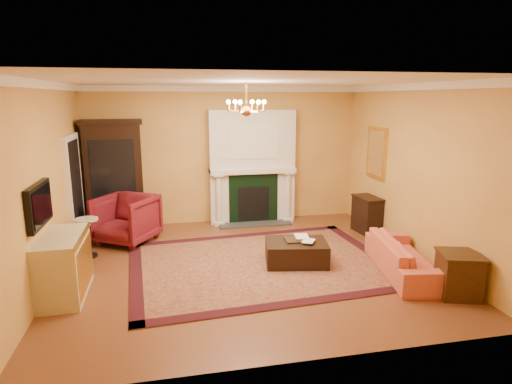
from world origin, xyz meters
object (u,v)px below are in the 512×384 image
object	(u,v)px
pedestal_table	(88,235)
leather_ottoman	(296,252)
china_cabinet	(115,179)
end_table	(459,276)
wingback_armchair	(126,217)
coral_sofa	(405,251)
console_table	(367,215)
commode	(64,266)

from	to	relation	value
pedestal_table	leather_ottoman	distance (m)	3.65
china_cabinet	end_table	distance (m)	6.61
wingback_armchair	leather_ottoman	size ratio (longest dim) A/B	1.00
pedestal_table	coral_sofa	xyz separation A→B (m)	(5.07, -1.78, -0.04)
wingback_armchair	console_table	world-z (taller)	wingback_armchair
end_table	console_table	world-z (taller)	console_table
end_table	pedestal_table	bearing A→B (deg)	153.68
wingback_armchair	coral_sofa	xyz separation A→B (m)	(4.47, -2.47, -0.14)
wingback_armchair	console_table	bearing A→B (deg)	28.27
commode	leather_ottoman	bearing A→B (deg)	6.84
wingback_armchair	commode	distance (m)	2.30
leather_ottoman	wingback_armchair	bearing A→B (deg)	159.29
pedestal_table	china_cabinet	bearing A→B (deg)	77.40
pedestal_table	console_table	distance (m)	5.45
leather_ottoman	china_cabinet	bearing A→B (deg)	150.83
coral_sofa	leather_ottoman	xyz separation A→B (m)	(-1.58, 0.73, -0.17)
wingback_armchair	china_cabinet	bearing A→B (deg)	139.11
commode	console_table	xyz separation A→B (m)	(5.51, 1.84, -0.08)
china_cabinet	leather_ottoman	size ratio (longest dim) A/B	2.19
leather_ottoman	commode	bearing A→B (deg)	-162.36
end_table	commode	bearing A→B (deg)	168.08
end_table	console_table	size ratio (longest dim) A/B	0.83
china_cabinet	coral_sofa	bearing A→B (deg)	-38.06
pedestal_table	commode	world-z (taller)	commode
coral_sofa	console_table	world-z (taller)	coral_sofa
commode	coral_sofa	size ratio (longest dim) A/B	0.63
commode	coral_sofa	world-z (taller)	commode
commode	wingback_armchair	bearing A→B (deg)	72.62
coral_sofa	commode	bearing A→B (deg)	97.23
china_cabinet	end_table	xyz separation A→B (m)	(5.04, -4.20, -0.81)
commode	leather_ottoman	world-z (taller)	commode
pedestal_table	coral_sofa	bearing A→B (deg)	-19.38
china_cabinet	wingback_armchair	xyz separation A→B (m)	(0.25, -0.85, -0.60)
wingback_armchair	pedestal_table	size ratio (longest dim) A/B	1.45
wingback_armchair	end_table	bearing A→B (deg)	-2.51
end_table	leather_ottoman	bearing A→B (deg)	139.59
pedestal_table	commode	bearing A→B (deg)	-92.52
pedestal_table	console_table	bearing A→B (deg)	3.46
wingback_armchair	end_table	distance (m)	5.84
wingback_armchair	coral_sofa	size ratio (longest dim) A/B	0.54
coral_sofa	console_table	size ratio (longest dim) A/B	2.61
pedestal_table	end_table	distance (m)	6.01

